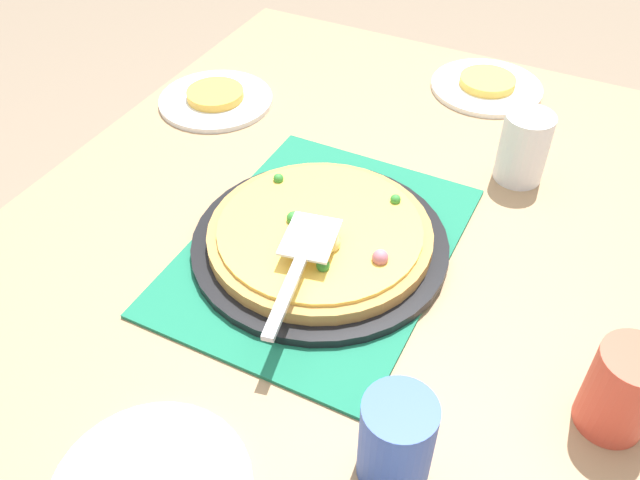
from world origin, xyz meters
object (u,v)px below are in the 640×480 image
object	(u,v)px
cup_near	(524,147)
plate_far_right	(486,87)
served_slice_left	(215,94)
pizza_pan	(320,243)
plate_near_left	(216,100)
served_slice_right	(488,81)
pizza_server	(300,261)
cup_far	(622,390)
pizza	(320,234)
cup_corner	(396,441)

from	to	relation	value
cup_near	plate_far_right	bearing A→B (deg)	26.45
plate_far_right	served_slice_left	size ratio (longest dim) A/B	2.00
pizza_pan	cup_near	distance (m)	0.38
plate_near_left	cup_near	world-z (taller)	cup_near
plate_near_left	plate_far_right	bearing A→B (deg)	-58.06
served_slice_left	served_slice_right	xyz separation A→B (m)	(0.29, -0.46, 0.00)
plate_far_right	cup_near	size ratio (longest dim) A/B	1.83
served_slice_right	cup_near	size ratio (longest dim) A/B	0.92
plate_far_right	pizza_server	xyz separation A→B (m)	(-0.66, 0.07, 0.07)
plate_near_left	served_slice_right	xyz separation A→B (m)	(0.29, -0.46, 0.01)
plate_near_left	pizza_server	bearing A→B (deg)	-134.25
pizza_pan	served_slice_left	bearing A→B (deg)	52.61
served_slice_right	pizza_server	world-z (taller)	pizza_server
plate_far_right	cup_near	xyz separation A→B (m)	(-0.26, -0.13, 0.06)
cup_far	cup_near	bearing A→B (deg)	27.27
plate_near_left	pizza_server	world-z (taller)	pizza_server
cup_near	pizza_server	distance (m)	0.45
pizza	cup_near	distance (m)	0.38
cup_near	cup_corner	xyz separation A→B (m)	(-0.59, -0.01, 0.00)
plate_far_right	cup_near	bearing A→B (deg)	-153.55
pizza	cup_near	size ratio (longest dim) A/B	2.75
pizza_pan	pizza_server	world-z (taller)	pizza_server
pizza_pan	plate_far_right	world-z (taller)	pizza_pan
pizza	served_slice_left	distance (m)	0.46
pizza	cup_near	world-z (taller)	cup_near
pizza_pan	cup_far	size ratio (longest dim) A/B	3.17
served_slice_left	cup_corner	xyz separation A→B (m)	(-0.56, -0.60, 0.04)
pizza	served_slice_left	xyz separation A→B (m)	(0.28, 0.37, -0.02)
plate_far_right	cup_far	world-z (taller)	cup_far
served_slice_left	served_slice_right	size ratio (longest dim) A/B	1.00
served_slice_right	pizza	bearing A→B (deg)	171.16
pizza_server	plate_near_left	bearing A→B (deg)	45.75
served_slice_left	pizza_server	size ratio (longest dim) A/B	0.47
plate_far_right	pizza_server	bearing A→B (deg)	173.98
served_slice_left	served_slice_right	bearing A→B (deg)	-58.06
plate_near_left	served_slice_right	size ratio (longest dim) A/B	2.00
served_slice_right	cup_corner	distance (m)	0.86
served_slice_right	pizza_server	distance (m)	0.67
served_slice_left	pizza_pan	bearing A→B (deg)	-127.39
pizza	served_slice_right	world-z (taller)	pizza
pizza_pan	served_slice_right	distance (m)	0.57
pizza_pan	cup_corner	xyz separation A→B (m)	(-0.28, -0.23, 0.05)
served_slice_left	cup_near	size ratio (longest dim) A/B	0.92
served_slice_left	plate_far_right	bearing A→B (deg)	-58.06
pizza	cup_corner	xyz separation A→B (m)	(-0.28, -0.23, 0.03)
pizza_pan	served_slice_right	world-z (taller)	served_slice_right
plate_near_left	cup_far	world-z (taller)	cup_far
pizza	cup_corner	world-z (taller)	cup_corner
plate_far_right	cup_far	size ratio (longest dim) A/B	1.83
plate_near_left	pizza_server	distance (m)	0.54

